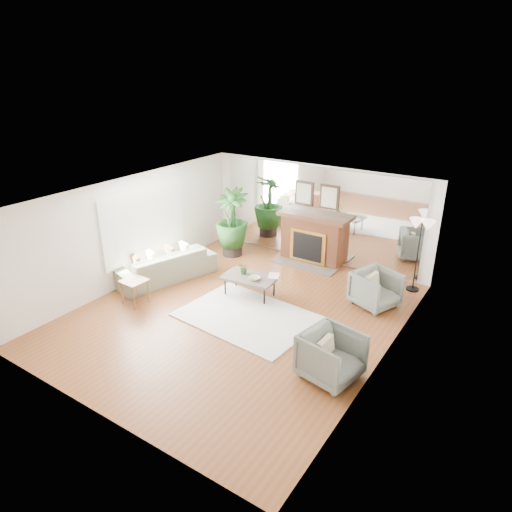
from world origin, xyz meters
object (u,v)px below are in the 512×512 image
Objects in this scene: armchair_back at (376,289)px; potted_ficus at (232,220)px; side_table at (134,284)px; floor_lamp at (421,230)px; armchair_front at (331,356)px; sofa at (165,265)px; coffee_table at (250,278)px; fireplace at (311,238)px.

armchair_back is 4.29m from potted_ficus.
floor_lamp is at bearing 39.10° from side_table.
floor_lamp reaches higher than armchair_front.
armchair_front reaches higher than side_table.
armchair_front is (4.90, -1.27, 0.06)m from sofa.
sofa is at bearing -170.02° from coffee_table.
side_table is at bearing -92.32° from potted_ficus.
armchair_back is 0.51× the size of floor_lamp.
fireplace is at bearing 176.63° from floor_lamp.
side_table is (-2.12, -4.08, -0.20)m from fireplace.
side_table is at bearing -140.90° from floor_lamp.
armchair_front is (2.45, -4.09, -0.25)m from fireplace.
coffee_table is at bearing 135.02° from armchair_back.
fireplace reaches higher than side_table.
armchair_front is (0.23, -2.74, 0.02)m from armchair_back.
floor_lamp is (0.25, 3.93, 1.04)m from armchair_front.
armchair_back reaches higher than coffee_table.
side_table is at bearing 101.06° from armchair_front.
floor_lamp is (2.97, 2.28, 1.02)m from coffee_table.
floor_lamp is at bearing 6.93° from potted_ficus.
armchair_back is at bearing -111.94° from floor_lamp.
side_table is 0.32× the size of floor_lamp.
potted_ficus reaches higher than floor_lamp.
fireplace is 2.39× the size of armchair_back.
armchair_front is 4.57m from side_table.
side_table is 6.29m from floor_lamp.
fireplace is 2.61m from armchair_back.
fireplace is 3.75m from sofa.
coffee_table is 2.22m from sofa.
potted_ficus is (-4.44, 3.36, 0.56)m from armchair_front.
coffee_table is at bearing -142.50° from floor_lamp.
fireplace is 1.13× the size of potted_ficus.
armchair_back is at bearing 32.13° from side_table.
armchair_front reaches higher than coffee_table.
sofa is 2.65× the size of armchair_front.
fireplace is at bearing 80.13° from armchair_back.
coffee_table is (-0.27, -2.44, -0.23)m from fireplace.
sofa is 4.36× the size of side_table.
potted_ficus is (-1.99, -0.73, 0.31)m from fireplace.
potted_ficus is (0.46, 2.09, 0.62)m from sofa.
floor_lamp is (4.69, 0.57, 0.48)m from potted_ficus.
armchair_front is (2.72, -1.65, -0.02)m from coffee_table.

